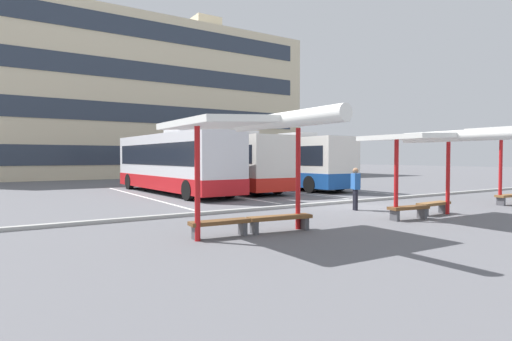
# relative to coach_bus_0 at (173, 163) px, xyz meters

# --- Properties ---
(ground_plane) EXTENTS (160.00, 160.00, 0.00)m
(ground_plane) POSITION_rel_coach_bus_0_xyz_m (4.01, -10.80, -1.74)
(ground_plane) COLOR slate
(terminal_building) EXTENTS (38.78, 13.61, 19.33)m
(terminal_building) POSITION_rel_coach_bus_0_xyz_m (4.04, 24.32, 6.55)
(terminal_building) COLOR beige
(terminal_building) RESTS_ON ground
(coach_bus_0) EXTENTS (3.10, 12.00, 3.74)m
(coach_bus_0) POSITION_rel_coach_bus_0_xyz_m (0.00, 0.00, 0.00)
(coach_bus_0) COLOR silver
(coach_bus_0) RESTS_ON ground
(coach_bus_1) EXTENTS (2.83, 10.88, 3.64)m
(coach_bus_1) POSITION_rel_coach_bus_0_xyz_m (3.72, 0.07, -0.05)
(coach_bus_1) COLOR silver
(coach_bus_1) RESTS_ON ground
(coach_bus_2) EXTENTS (2.76, 11.36, 3.65)m
(coach_bus_2) POSITION_rel_coach_bus_0_xyz_m (7.88, -0.14, -0.06)
(coach_bus_2) COLOR silver
(coach_bus_2) RESTS_ON ground
(lane_stripe_0) EXTENTS (0.16, 14.00, 0.01)m
(lane_stripe_0) POSITION_rel_coach_bus_0_xyz_m (-2.21, -0.97, -1.74)
(lane_stripe_0) COLOR white
(lane_stripe_0) RESTS_ON ground
(lane_stripe_1) EXTENTS (0.16, 14.00, 0.01)m
(lane_stripe_1) POSITION_rel_coach_bus_0_xyz_m (1.94, -0.97, -1.74)
(lane_stripe_1) COLOR white
(lane_stripe_1) RESTS_ON ground
(lane_stripe_2) EXTENTS (0.16, 14.00, 0.01)m
(lane_stripe_2) POSITION_rel_coach_bus_0_xyz_m (6.08, -0.97, -1.74)
(lane_stripe_2) COLOR white
(lane_stripe_2) RESTS_ON ground
(lane_stripe_3) EXTENTS (0.16, 14.00, 0.01)m
(lane_stripe_3) POSITION_rel_coach_bus_0_xyz_m (10.23, -0.97, -1.74)
(lane_stripe_3) COLOR white
(lane_stripe_3) RESTS_ON ground
(waiting_shelter_0) EXTENTS (4.17, 5.04, 3.17)m
(waiting_shelter_0) POSITION_rel_coach_bus_0_xyz_m (-3.00, -13.64, 1.19)
(waiting_shelter_0) COLOR red
(waiting_shelter_0) RESTS_ON ground
(bench_0) EXTENTS (1.64, 0.55, 0.45)m
(bench_0) POSITION_rel_coach_bus_0_xyz_m (-3.90, -13.25, -1.41)
(bench_0) COLOR brown
(bench_0) RESTS_ON ground
(bench_1) EXTENTS (1.92, 0.68, 0.45)m
(bench_1) POSITION_rel_coach_bus_0_xyz_m (-2.10, -13.41, -1.40)
(bench_1) COLOR brown
(bench_1) RESTS_ON ground
(waiting_shelter_1) EXTENTS (3.87, 4.39, 2.95)m
(waiting_shelter_1) POSITION_rel_coach_bus_0_xyz_m (3.72, -14.10, 0.98)
(waiting_shelter_1) COLOR red
(waiting_shelter_1) RESTS_ON ground
(bench_2) EXTENTS (1.55, 0.61, 0.45)m
(bench_2) POSITION_rel_coach_bus_0_xyz_m (2.82, -13.93, -1.41)
(bench_2) COLOR brown
(bench_2) RESTS_ON ground
(bench_3) EXTENTS (1.64, 0.52, 0.45)m
(bench_3) POSITION_rel_coach_bus_0_xyz_m (4.62, -13.64, -1.41)
(bench_3) COLOR brown
(bench_3) RESTS_ON ground
(bench_4) EXTENTS (1.88, 0.58, 0.45)m
(bench_4) POSITION_rel_coach_bus_0_xyz_m (10.37, -13.57, -1.40)
(bench_4) COLOR brown
(bench_4) RESTS_ON ground
(platform_kerb) EXTENTS (44.00, 0.24, 0.12)m
(platform_kerb) POSITION_rel_coach_bus_0_xyz_m (4.01, -9.23, -1.68)
(platform_kerb) COLOR #ADADA8
(platform_kerb) RESTS_ON ground
(waiting_passenger_0) EXTENTS (0.41, 0.53, 1.67)m
(waiting_passenger_0) POSITION_rel_coach_bus_0_xyz_m (3.14, -11.22, -0.78)
(waiting_passenger_0) COLOR black
(waiting_passenger_0) RESTS_ON ground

